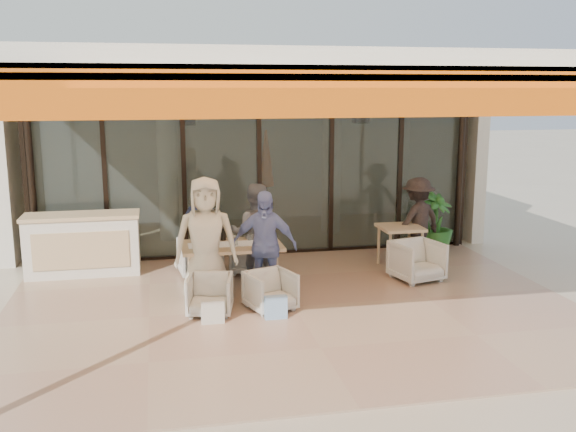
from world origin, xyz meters
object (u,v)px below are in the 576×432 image
object	(u,v)px
chair_far_left	(200,255)
diner_navy	(201,236)
dining_table	(231,248)
potted_palm	(435,224)
chair_near_right	(270,289)
diner_cream	(206,241)
standing_woman	(417,221)
chair_far_right	(250,254)
diner_grey	(255,233)
side_table	(400,232)
side_chair	(417,259)
diner_periwinkle	(264,246)
host_counter	(83,244)
chair_near_left	(210,293)

from	to	relation	value
chair_far_left	diner_navy	xyz separation A→B (m)	(0.00, -0.50, 0.45)
dining_table	potted_palm	distance (m)	4.20
chair_near_right	diner_cream	bearing A→B (deg)	129.84
diner_navy	standing_woman	xyz separation A→B (m)	(3.81, 0.52, -0.03)
dining_table	chair_far_right	world-z (taller)	dining_table
potted_palm	diner_grey	bearing A→B (deg)	-164.30
chair_far_right	diner_grey	world-z (taller)	diner_grey
dining_table	chair_near_right	bearing A→B (deg)	-65.89
side_table	standing_woman	xyz separation A→B (m)	(0.42, 0.27, 0.13)
chair_near_right	side_table	distance (m)	3.05
side_chair	chair_near_right	bearing A→B (deg)	-174.32
side_table	potted_palm	world-z (taller)	potted_palm
side_table	standing_woman	size ratio (longest dim) A/B	0.49
dining_table	diner_grey	size ratio (longest dim) A/B	0.94
chair_near_right	diner_navy	distance (m)	1.70
chair_far_right	diner_periwinkle	bearing A→B (deg)	104.05
host_counter	chair_near_left	xyz separation A→B (m)	(1.88, -2.31, -0.22)
chair_far_right	diner_grey	xyz separation A→B (m)	(-0.00, -0.50, 0.47)
chair_near_right	side_chair	bearing A→B (deg)	0.01
chair_far_left	diner_periwinkle	bearing A→B (deg)	115.08
diner_periwinkle	side_table	world-z (taller)	diner_periwinkle
side_table	diner_cream	bearing A→B (deg)	-161.29
potted_palm	dining_table	bearing A→B (deg)	-160.05
diner_periwinkle	side_chair	world-z (taller)	diner_periwinkle
diner_grey	diner_cream	bearing A→B (deg)	59.28
host_counter	side_table	world-z (taller)	host_counter
chair_near_left	chair_far_right	bearing A→B (deg)	77.46
dining_table	diner_cream	world-z (taller)	diner_cream
chair_near_right	host_counter	bearing A→B (deg)	120.28
diner_grey	side_table	distance (m)	2.56
chair_far_right	diner_cream	xyz separation A→B (m)	(-0.84, -1.40, 0.59)
dining_table	chair_near_left	size ratio (longest dim) A/B	2.45
chair_near_right	diner_periwinkle	bearing A→B (deg)	70.60
chair_near_right	standing_woman	bearing A→B (deg)	13.52
diner_navy	chair_near_right	bearing A→B (deg)	128.17
dining_table	chair_near_right	distance (m)	1.11
chair_near_right	diner_grey	bearing A→B (deg)	70.60
potted_palm	diner_periwinkle	bearing A→B (deg)	-151.76
chair_far_right	diner_grey	distance (m)	0.68
chair_near_left	side_table	distance (m)	3.78
dining_table	chair_near_right	xyz separation A→B (m)	(0.43, -0.96, -0.38)
diner_cream	standing_woman	world-z (taller)	diner_cream
side_table	potted_palm	size ratio (longest dim) A/B	0.63
host_counter	side_table	distance (m)	5.31
host_counter	side_table	xyz separation A→B (m)	(5.27, -0.66, 0.11)
dining_table	diner_navy	xyz separation A→B (m)	(-0.41, 0.44, 0.11)
chair_far_left	chair_far_right	bearing A→B (deg)	174.11
diner_navy	side_chair	bearing A→B (deg)	178.76
chair_far_left	side_chair	distance (m)	3.53
chair_near_left	potted_palm	world-z (taller)	potted_palm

